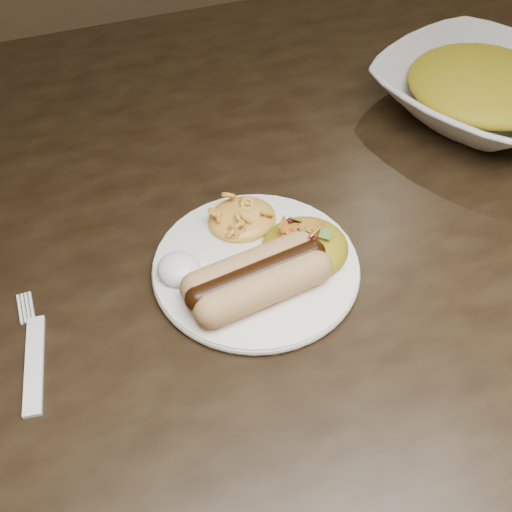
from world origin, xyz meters
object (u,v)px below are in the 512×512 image
object	(u,v)px
fork	(34,364)
serving_bowl	(481,92)
table	(265,247)
plate	(256,266)

from	to	relation	value
fork	serving_bowl	bearing A→B (deg)	26.53
table	serving_bowl	bearing A→B (deg)	7.86
fork	serving_bowl	xyz separation A→B (m)	(0.57, 0.18, 0.03)
table	serving_bowl	size ratio (longest dim) A/B	6.49
plate	fork	distance (m)	0.22
plate	serving_bowl	size ratio (longest dim) A/B	0.81
fork	serving_bowl	world-z (taller)	serving_bowl
plate	fork	size ratio (longest dim) A/B	1.44
plate	fork	world-z (taller)	plate
table	serving_bowl	world-z (taller)	serving_bowl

